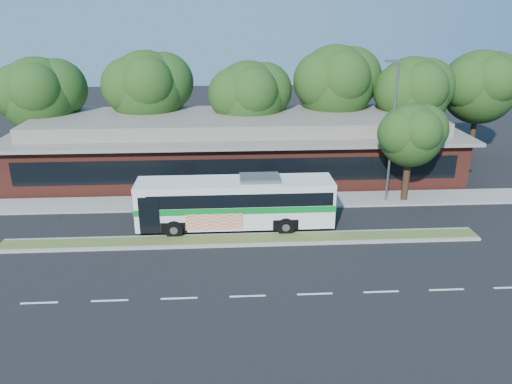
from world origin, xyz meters
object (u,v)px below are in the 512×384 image
(sedan, at_px, (97,180))
(sidewalk_tree, at_px, (415,134))
(transit_bus, at_px, (236,200))
(lamp_post, at_px, (392,128))

(sedan, relative_size, sidewalk_tree, 0.69)
(sedan, height_order, sidewalk_tree, sidewalk_tree)
(transit_bus, relative_size, sedan, 2.51)
(transit_bus, distance_m, sidewalk_tree, 12.33)
(sedan, bearing_deg, sidewalk_tree, -85.10)
(transit_bus, height_order, sidewalk_tree, sidewalk_tree)
(lamp_post, distance_m, transit_bus, 10.97)
(lamp_post, relative_size, sidewalk_tree, 1.41)
(lamp_post, relative_size, transit_bus, 0.81)
(sedan, bearing_deg, lamp_post, -86.24)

